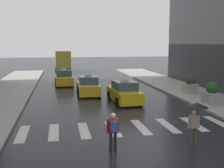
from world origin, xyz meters
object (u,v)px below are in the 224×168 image
box_truck (63,60)px  pedestrian_with_umbrella (196,112)px  planter_mid_block (190,85)px  taxi_lead (124,93)px  planter_near_corner (212,93)px  taxi_second (88,86)px  pedestrian_with_backpack (113,129)px  taxi_third (64,78)px

box_truck → pedestrian_with_umbrella: bearing=-81.0°
box_truck → planter_mid_block: 24.20m
taxi_lead → planter_near_corner: bearing=-21.5°
taxi_second → planter_near_corner: taxi_second is taller
taxi_second → pedestrian_with_backpack: size_ratio=2.77×
pedestrian_with_umbrella → planter_near_corner: size_ratio=1.21×
taxi_third → box_truck: box_truck is taller
taxi_lead → box_truck: bearing=100.5°
taxi_lead → planter_mid_block: size_ratio=2.88×
taxi_lead → pedestrian_with_umbrella: 9.79m
planter_mid_block → taxi_third: bearing=143.8°
box_truck → planter_mid_block: size_ratio=4.74×
box_truck → pedestrian_with_backpack: 33.39m
taxi_second → box_truck: 19.97m
taxi_lead → planter_near_corner: (6.00, -2.37, 0.15)m
pedestrian_with_umbrella → planter_near_corner: bearing=55.4°
box_truck → pedestrian_with_umbrella: box_truck is taller
taxi_third → pedestrian_with_backpack: size_ratio=2.77×
taxi_second → pedestrian_with_umbrella: bearing=-76.0°
taxi_third → planter_mid_block: 13.50m
taxi_third → pedestrian_with_umbrella: size_ratio=2.36×
pedestrian_with_umbrella → planter_mid_block: (5.52, 11.71, -0.64)m
taxi_lead → pedestrian_with_umbrella: (0.95, -9.72, 0.79)m
taxi_second → taxi_lead: bearing=-57.5°
pedestrian_with_backpack → box_truck: bearing=92.8°
taxi_second → pedestrian_with_umbrella: (3.35, -13.49, 0.79)m
taxi_lead → box_truck: box_truck is taller
taxi_second → planter_near_corner: size_ratio=2.86×
planter_near_corner → pedestrian_with_umbrella: bearing=-124.6°
taxi_lead → taxi_second: 4.48m
box_truck → planter_mid_block: box_truck is taller
taxi_lead → taxi_second: same height
planter_near_corner → planter_mid_block: 4.39m
taxi_third → pedestrian_with_backpack: taxi_third is taller
taxi_second → taxi_third: size_ratio=1.00×
taxi_lead → taxi_third: bearing=114.0°
taxi_second → taxi_third: 6.51m
pedestrian_with_backpack → planter_mid_block: 14.91m
box_truck → planter_mid_block: bearing=-63.4°
taxi_third → planter_mid_block: (10.90, -7.96, 0.15)m
taxi_lead → box_truck: (-4.36, 23.61, 1.13)m
taxi_second → planter_mid_block: size_ratio=2.86×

